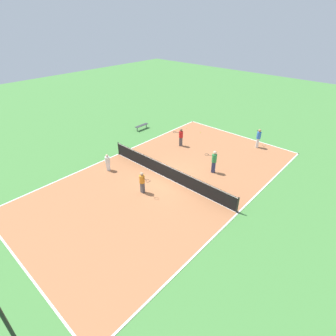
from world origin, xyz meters
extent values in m
plane|color=#47843D|center=(0.00, 0.00, 0.00)|extent=(80.00, 80.00, 0.00)
cube|color=#AD6B42|center=(0.00, 0.00, 0.01)|extent=(11.46, 20.79, 0.02)
cube|color=white|center=(-5.68, 0.00, 0.02)|extent=(0.10, 20.79, 0.00)
cube|color=white|center=(5.68, 0.00, 0.02)|extent=(0.10, 20.79, 0.00)
cube|color=white|center=(0.00, -10.34, 0.02)|extent=(11.46, 0.10, 0.00)
cube|color=white|center=(0.00, 10.34, 0.02)|extent=(11.46, 0.10, 0.00)
cube|color=white|center=(0.00, 0.00, 0.02)|extent=(11.46, 0.10, 0.00)
cylinder|color=black|center=(-5.58, 0.00, 0.58)|extent=(0.10, 0.10, 1.11)
cylinder|color=black|center=(5.58, 0.00, 0.58)|extent=(0.10, 0.10, 1.11)
cube|color=black|center=(0.00, 0.00, 0.55)|extent=(11.16, 0.03, 1.06)
cube|color=white|center=(0.00, 0.00, 1.05)|extent=(11.16, 0.04, 0.06)
cube|color=#333338|center=(8.23, -5.09, 0.43)|extent=(0.36, 1.58, 0.04)
cylinder|color=#4C4C51|center=(8.23, -5.73, 0.21)|extent=(0.08, 0.08, 0.41)
cylinder|color=#4C4C51|center=(8.23, -4.45, 0.21)|extent=(0.08, 0.08, 0.41)
cube|color=white|center=(-2.47, -9.09, 0.45)|extent=(0.30, 0.32, 0.86)
cylinder|color=blue|center=(-2.47, -9.09, 1.18)|extent=(0.49, 0.49, 0.60)
sphere|color=#A87A56|center=(-2.47, -9.09, 1.61)|extent=(0.26, 0.26, 0.26)
cylinder|color=#262626|center=(-2.31, -9.36, 1.33)|extent=(0.17, 0.26, 0.03)
torus|color=black|center=(-2.17, -9.60, 1.33)|extent=(0.42, 0.42, 0.02)
cube|color=#4C4C51|center=(0.13, 2.39, 0.41)|extent=(0.26, 0.21, 0.78)
cylinder|color=orange|center=(0.13, 2.39, 1.07)|extent=(0.38, 0.38, 0.54)
sphere|color=tan|center=(0.13, 2.39, 1.46)|extent=(0.23, 0.23, 0.23)
cylinder|color=#262626|center=(-0.19, 2.41, 1.21)|extent=(0.28, 0.04, 0.03)
torus|color=black|center=(-0.47, 2.42, 1.21)|extent=(0.32, 0.32, 0.02)
cube|color=white|center=(4.14, 2.18, 0.36)|extent=(0.32, 0.32, 0.68)
cylinder|color=silver|center=(4.14, 2.18, 0.93)|extent=(0.51, 0.51, 0.47)
sphere|color=beige|center=(4.14, 2.18, 1.27)|extent=(0.20, 0.20, 0.20)
cube|color=navy|center=(-1.95, -2.91, 0.47)|extent=(0.30, 0.26, 0.89)
cylinder|color=green|center=(-1.95, -2.91, 1.23)|extent=(0.45, 0.45, 0.63)
sphere|color=beige|center=(-1.95, -2.91, 1.68)|extent=(0.27, 0.27, 0.27)
cylinder|color=#262626|center=(-1.64, -2.82, 1.39)|extent=(0.28, 0.11, 0.03)
torus|color=black|center=(-1.37, -2.74, 1.39)|extent=(0.38, 0.38, 0.02)
cube|color=#4C4C51|center=(2.78, -4.79, 0.43)|extent=(0.31, 0.28, 0.81)
cylinder|color=red|center=(2.78, -4.79, 1.12)|extent=(0.47, 0.47, 0.57)
sphere|color=brown|center=(2.78, -4.79, 1.53)|extent=(0.24, 0.24, 0.24)
cylinder|color=#262626|center=(3.07, -4.66, 1.26)|extent=(0.27, 0.14, 0.03)
torus|color=black|center=(3.33, -4.55, 1.26)|extent=(0.40, 0.40, 0.02)
sphere|color=#CCE033|center=(4.92, -8.32, 0.06)|extent=(0.07, 0.07, 0.07)
sphere|color=#CCE033|center=(3.21, -8.40, 0.06)|extent=(0.07, 0.07, 0.07)
sphere|color=#CCE033|center=(-3.89, -0.33, 0.06)|extent=(0.07, 0.07, 0.07)
cylinder|color=black|center=(-3.91, 11.86, 2.30)|extent=(0.12, 0.12, 4.60)
camera|label=1|loc=(-10.68, 11.83, 10.45)|focal=28.00mm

